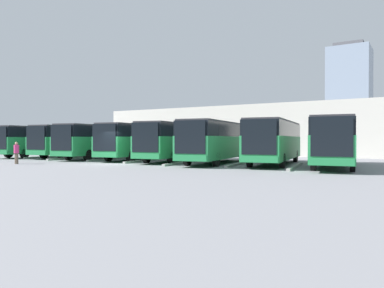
# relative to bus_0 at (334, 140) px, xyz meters

# --- Properties ---
(ground_plane) EXTENTS (600.00, 600.00, 0.00)m
(ground_plane) POSITION_rel_bus_0_xyz_m (15.21, 5.57, -1.82)
(ground_plane) COLOR gray
(bus_0) EXTENTS (4.22, 11.55, 3.25)m
(bus_0) POSITION_rel_bus_0_xyz_m (0.00, 0.00, 0.00)
(bus_0) COLOR #238447
(bus_0) RESTS_ON ground_plane
(curb_divider_0) EXTENTS (1.31, 6.68, 0.15)m
(curb_divider_0) POSITION_rel_bus_0_xyz_m (2.18, 1.67, -1.74)
(curb_divider_0) COLOR #9E9E99
(curb_divider_0) RESTS_ON ground_plane
(bus_1) EXTENTS (4.22, 11.55, 3.25)m
(bus_1) POSITION_rel_bus_0_xyz_m (4.35, -0.52, 0.00)
(bus_1) COLOR #238447
(bus_1) RESTS_ON ground_plane
(curb_divider_1) EXTENTS (1.31, 6.68, 0.15)m
(curb_divider_1) POSITION_rel_bus_0_xyz_m (6.52, 1.15, -1.74)
(curb_divider_1) COLOR #9E9E99
(curb_divider_1) RESTS_ON ground_plane
(bus_2) EXTENTS (4.22, 11.55, 3.25)m
(bus_2) POSITION_rel_bus_0_xyz_m (8.69, 0.49, 0.00)
(bus_2) COLOR #238447
(bus_2) RESTS_ON ground_plane
(curb_divider_2) EXTENTS (1.31, 6.68, 0.15)m
(curb_divider_2) POSITION_rel_bus_0_xyz_m (10.87, 2.16, -1.74)
(curb_divider_2) COLOR #9E9E99
(curb_divider_2) RESTS_ON ground_plane
(bus_3) EXTENTS (4.22, 11.55, 3.25)m
(bus_3) POSITION_rel_bus_0_xyz_m (13.04, -0.32, 0.00)
(bus_3) COLOR #238447
(bus_3) RESTS_ON ground_plane
(curb_divider_3) EXTENTS (1.31, 6.68, 0.15)m
(curb_divider_3) POSITION_rel_bus_0_xyz_m (15.21, 1.35, -1.74)
(curb_divider_3) COLOR #9E9E99
(curb_divider_3) RESTS_ON ground_plane
(bus_4) EXTENTS (4.22, 11.55, 3.25)m
(bus_4) POSITION_rel_bus_0_xyz_m (17.38, -0.59, 0.00)
(bus_4) COLOR #238447
(bus_4) RESTS_ON ground_plane
(curb_divider_4) EXTENTS (1.31, 6.68, 0.15)m
(curb_divider_4) POSITION_rel_bus_0_xyz_m (19.56, 1.08, -1.74)
(curb_divider_4) COLOR #9E9E99
(curb_divider_4) RESTS_ON ground_plane
(bus_5) EXTENTS (4.22, 11.55, 3.25)m
(bus_5) POSITION_rel_bus_0_xyz_m (21.73, 0.05, 0.00)
(bus_5) COLOR #238447
(bus_5) RESTS_ON ground_plane
(curb_divider_5) EXTENTS (1.31, 6.68, 0.15)m
(curb_divider_5) POSITION_rel_bus_0_xyz_m (23.90, 1.72, -1.74)
(curb_divider_5) COLOR #9E9E99
(curb_divider_5) RESTS_ON ground_plane
(bus_6) EXTENTS (4.22, 11.55, 3.25)m
(bus_6) POSITION_rel_bus_0_xyz_m (26.07, -0.64, 0.00)
(bus_6) COLOR #238447
(bus_6) RESTS_ON ground_plane
(curb_divider_6) EXTENTS (1.31, 6.68, 0.15)m
(curb_divider_6) POSITION_rel_bus_0_xyz_m (28.25, 1.03, -1.74)
(curb_divider_6) COLOR #9E9E99
(curb_divider_6) RESTS_ON ground_plane
(bus_7) EXTENTS (4.22, 11.55, 3.25)m
(bus_7) POSITION_rel_bus_0_xyz_m (30.42, 0.32, 0.00)
(bus_7) COLOR #238447
(bus_7) RESTS_ON ground_plane
(pedestrian) EXTENTS (0.45, 0.45, 1.69)m
(pedestrian) POSITION_rel_bus_0_xyz_m (21.55, 9.19, -0.91)
(pedestrian) COLOR brown
(pedestrian) RESTS_ON ground_plane
(station_building) EXTENTS (35.90, 13.05, 5.98)m
(station_building) POSITION_rel_bus_0_xyz_m (15.21, -18.86, 1.20)
(station_building) COLOR beige
(station_building) RESTS_ON ground_plane
(office_tower) EXTENTS (21.93, 21.93, 55.19)m
(office_tower) POSITION_rel_bus_0_xyz_m (29.27, -197.88, 25.18)
(office_tower) COLOR #7F8EA3
(office_tower) RESTS_ON ground_plane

